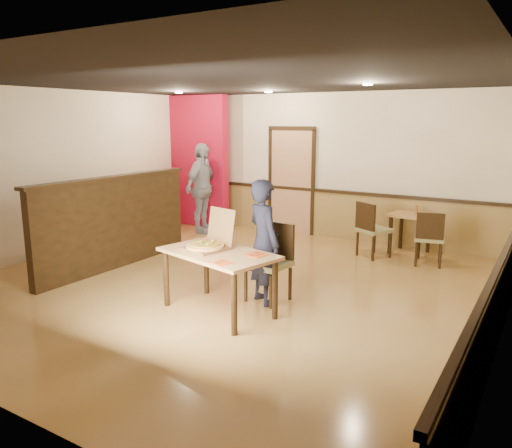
{
  "coord_description": "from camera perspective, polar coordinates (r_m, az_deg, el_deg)",
  "views": [
    {
      "loc": [
        3.85,
        -5.54,
        2.29
      ],
      "look_at": [
        0.47,
        0.0,
        0.93
      ],
      "focal_mm": 35.0,
      "sensor_mm": 36.0,
      "label": 1
    }
  ],
  "objects": [
    {
      "name": "pizza",
      "position": [
        6.03,
        -5.83,
        -2.51
      ],
      "size": [
        0.48,
        0.48,
        0.03
      ],
      "primitive_type": "cylinder",
      "rotation": [
        0.0,
        0.0,
        0.04
      ],
      "color": "#D4994D",
      "rests_on": "pizza_box"
    },
    {
      "name": "chair_rail_back",
      "position": [
        9.88,
        8.17,
        3.76
      ],
      "size": [
        7.0,
        0.06,
        0.06
      ],
      "primitive_type": "cube",
      "color": "black",
      "rests_on": "wall_back"
    },
    {
      "name": "chair_rail_right",
      "position": [
        5.73,
        26.46,
        -3.28
      ],
      "size": [
        0.06,
        7.0,
        0.06
      ],
      "primitive_type": "cube",
      "color": "black",
      "rests_on": "wall_right"
    },
    {
      "name": "booth_partition",
      "position": [
        8.08,
        -15.87,
        0.3
      ],
      "size": [
        0.2,
        3.1,
        1.44
      ],
      "color": "black",
      "rests_on": "floor"
    },
    {
      "name": "side_chair_right",
      "position": [
        8.35,
        19.21,
        -1.34
      ],
      "size": [
        0.52,
        0.52,
        0.88
      ],
      "rotation": [
        0.0,
        0.0,
        3.35
      ],
      "color": "olive",
      "rests_on": "floor"
    },
    {
      "name": "ceiling",
      "position": [
        6.77,
        -3.51,
        16.14
      ],
      "size": [
        7.0,
        7.0,
        0.0
      ],
      "primitive_type": "plane",
      "rotation": [
        3.14,
        0.0,
        0.0
      ],
      "color": "black",
      "rests_on": "wall_back"
    },
    {
      "name": "spot_a",
      "position": [
        9.59,
        -8.82,
        14.65
      ],
      "size": [
        0.14,
        0.14,
        0.02
      ],
      "primitive_type": "cylinder",
      "color": "#FCE8B1",
      "rests_on": "ceiling"
    },
    {
      "name": "passerby",
      "position": [
        10.25,
        -6.21,
        4.07
      ],
      "size": [
        0.56,
        1.12,
        1.83
      ],
      "primitive_type": "imported",
      "rotation": [
        0.0,
        0.0,
        1.68
      ],
      "color": "gray",
      "rests_on": "floor"
    },
    {
      "name": "red_accent_panel",
      "position": [
        10.93,
        -6.94,
        7.1
      ],
      "size": [
        1.6,
        0.2,
        2.78
      ],
      "primitive_type": "cube",
      "color": "maroon",
      "rests_on": "floor"
    },
    {
      "name": "napkin_far",
      "position": [
        5.78,
        0.04,
        -3.52
      ],
      "size": [
        0.26,
        0.26,
        0.01
      ],
      "rotation": [
        0.0,
        0.0,
        -0.18
      ],
      "color": "#D0410E",
      "rests_on": "main_table"
    },
    {
      "name": "diner",
      "position": [
        6.24,
        0.9,
        -2.07
      ],
      "size": [
        0.69,
        0.62,
        1.58
      ],
      "primitive_type": "imported",
      "rotation": [
        0.0,
        0.0,
        2.59
      ],
      "color": "black",
      "rests_on": "floor"
    },
    {
      "name": "wall_left",
      "position": [
        9.25,
        -21.57,
        5.51
      ],
      "size": [
        0.0,
        7.0,
        7.0
      ],
      "primitive_type": "plane",
      "rotation": [
        1.57,
        0.0,
        1.57
      ],
      "color": "#FFEEC7",
      "rests_on": "floor"
    },
    {
      "name": "side_table",
      "position": [
        9.02,
        17.21,
        0.08
      ],
      "size": [
        0.72,
        0.72,
        0.7
      ],
      "rotation": [
        0.0,
        0.0,
        -0.1
      ],
      "color": "tan",
      "rests_on": "floor"
    },
    {
      "name": "main_table",
      "position": [
        5.97,
        -4.32,
        -4.19
      ],
      "size": [
        1.56,
        1.11,
        0.75
      ],
      "rotation": [
        0.0,
        0.0,
        -0.24
      ],
      "color": "tan",
      "rests_on": "floor"
    },
    {
      "name": "napkin_near",
      "position": [
        5.48,
        -3.96,
        -4.42
      ],
      "size": [
        0.24,
        0.24,
        0.01
      ],
      "rotation": [
        0.0,
        0.0,
        -0.27
      ],
      "color": "#D0410E",
      "rests_on": "main_table"
    },
    {
      "name": "spot_c",
      "position": [
        7.47,
        12.65,
        15.33
      ],
      "size": [
        0.14,
        0.14,
        0.02
      ],
      "primitive_type": "cylinder",
      "color": "#FCE8B1",
      "rests_on": "ceiling"
    },
    {
      "name": "wainscot_back",
      "position": [
        9.97,
        8.13,
        1.1
      ],
      "size": [
        7.0,
        0.04,
        0.9
      ],
      "primitive_type": "cube",
      "color": "olive",
      "rests_on": "floor"
    },
    {
      "name": "wainscot_right",
      "position": [
        5.85,
        26.23,
        -7.75
      ],
      "size": [
        0.04,
        7.0,
        0.9
      ],
      "primitive_type": "cube",
      "color": "olive",
      "rests_on": "floor"
    },
    {
      "name": "spot_b",
      "position": [
        9.3,
        1.42,
        14.87
      ],
      "size": [
        0.14,
        0.14,
        0.02
      ],
      "primitive_type": "cylinder",
      "color": "#FCE8B1",
      "rests_on": "ceiling"
    },
    {
      "name": "condiment",
      "position": [
        9.03,
        17.88,
        1.6
      ],
      "size": [
        0.06,
        0.06,
        0.14
      ],
      "primitive_type": "cylinder",
      "color": "#94551B",
      "rests_on": "side_table"
    },
    {
      "name": "pizza_box",
      "position": [
        6.06,
        -5.48,
        -2.32
      ],
      "size": [
        0.55,
        0.61,
        0.47
      ],
      "rotation": [
        0.0,
        0.0,
        -0.22
      ],
      "color": "brown",
      "rests_on": "main_table"
    },
    {
      "name": "floor",
      "position": [
        7.13,
        -3.22,
        -6.91
      ],
      "size": [
        7.0,
        7.0,
        0.0
      ],
      "primitive_type": "plane",
      "color": "#B48746",
      "rests_on": "ground"
    },
    {
      "name": "side_chair_left",
      "position": [
        8.58,
        13.05,
        -0.38
      ],
      "size": [
        0.64,
        0.64,
        0.95
      ],
      "rotation": [
        0.0,
        0.0,
        2.63
      ],
      "color": "olive",
      "rests_on": "floor"
    },
    {
      "name": "back_door",
      "position": [
        10.21,
        4.07,
        4.85
      ],
      "size": [
        0.9,
        0.06,
        2.1
      ],
      "primitive_type": "cube",
      "color": "tan",
      "rests_on": "wall_back"
    },
    {
      "name": "wall_back",
      "position": [
        9.87,
        8.36,
        6.56
      ],
      "size": [
        7.0,
        0.0,
        7.0
      ],
      "primitive_type": "plane",
      "rotation": [
        1.57,
        0.0,
        0.0
      ],
      "color": "#FFEEC7",
      "rests_on": "floor"
    },
    {
      "name": "diner_chair",
      "position": [
        6.41,
        1.8,
        -3.98
      ],
      "size": [
        0.55,
        0.55,
        0.99
      ],
      "rotation": [
        0.0,
        0.0,
        -0.13
      ],
      "color": "olive",
      "rests_on": "floor"
    }
  ]
}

